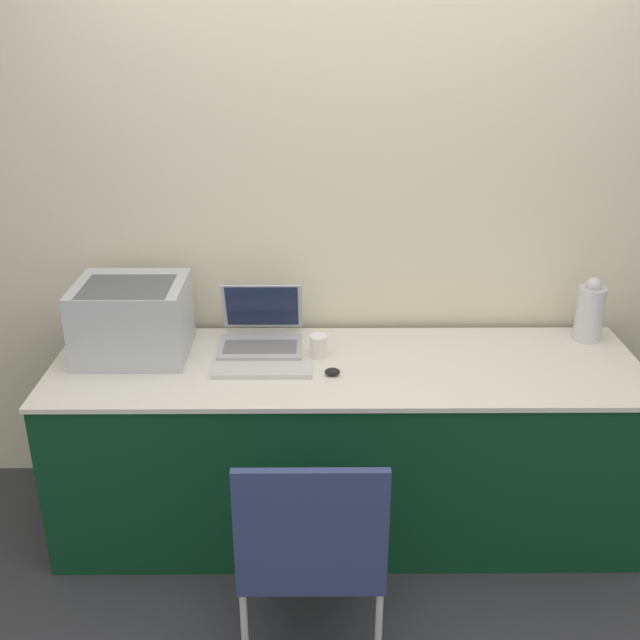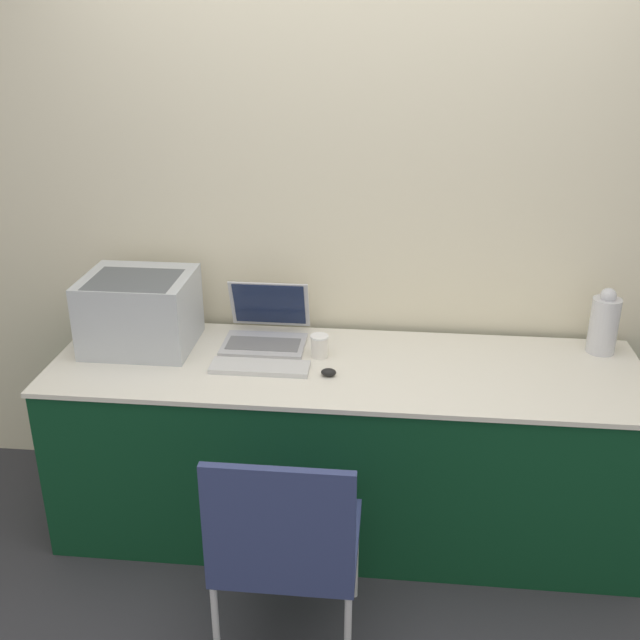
{
  "view_description": "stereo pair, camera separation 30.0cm",
  "coord_description": "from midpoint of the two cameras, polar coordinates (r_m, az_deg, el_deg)",
  "views": [
    {
      "loc": [
        -0.12,
        -2.38,
        2.13
      ],
      "look_at": [
        -0.11,
        0.39,
        0.95
      ],
      "focal_mm": 42.0,
      "sensor_mm": 36.0,
      "label": 1
    },
    {
      "loc": [
        0.18,
        -2.36,
        2.13
      ],
      "look_at": [
        -0.11,
        0.39,
        0.95
      ],
      "focal_mm": 42.0,
      "sensor_mm": 36.0,
      "label": 2
    }
  ],
  "objects": [
    {
      "name": "ground_plane",
      "position": [
        3.19,
        4.14,
        -18.95
      ],
      "size": [
        14.0,
        14.0,
        0.0
      ],
      "primitive_type": "plane",
      "color": "#333338"
    },
    {
      "name": "wall_back",
      "position": [
        3.26,
        5.29,
        8.2
      ],
      "size": [
        8.0,
        0.05,
        2.6
      ],
      "color": "beige",
      "rests_on": "ground_plane"
    },
    {
      "name": "table",
      "position": [
        3.24,
        4.56,
        -9.64
      ],
      "size": [
        2.4,
        0.73,
        0.77
      ],
      "color": "#0C381E",
      "rests_on": "ground_plane"
    },
    {
      "name": "printer",
      "position": [
        3.2,
        -11.01,
        0.79
      ],
      "size": [
        0.44,
        0.38,
        0.31
      ],
      "color": "#B2B7BC",
      "rests_on": "table"
    },
    {
      "name": "laptop_left",
      "position": [
        3.22,
        -1.49,
        -0.8
      ],
      "size": [
        0.35,
        0.33,
        0.24
      ],
      "color": "#B7B7BC",
      "rests_on": "table"
    },
    {
      "name": "external_keyboard",
      "position": [
        3.0,
        -1.75,
        -3.69
      ],
      "size": [
        0.4,
        0.13,
        0.02
      ],
      "color": "silver",
      "rests_on": "table"
    },
    {
      "name": "coffee_cup",
      "position": [
        3.09,
        2.74,
        -2.06
      ],
      "size": [
        0.08,
        0.08,
        0.1
      ],
      "color": "white",
      "rests_on": "table"
    },
    {
      "name": "mouse",
      "position": [
        2.95,
        3.58,
        -4.07
      ],
      "size": [
        0.06,
        0.04,
        0.03
      ],
      "color": "black",
      "rests_on": "table"
    },
    {
      "name": "metal_pitcher",
      "position": [
        3.37,
        23.25,
        -0.29
      ],
      "size": [
        0.12,
        0.12,
        0.29
      ],
      "color": "silver",
      "rests_on": "table"
    },
    {
      "name": "chair",
      "position": [
        2.57,
        0.84,
        -16.48
      ],
      "size": [
        0.47,
        0.47,
        0.87
      ],
      "color": "navy",
      "rests_on": "ground_plane"
    }
  ]
}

